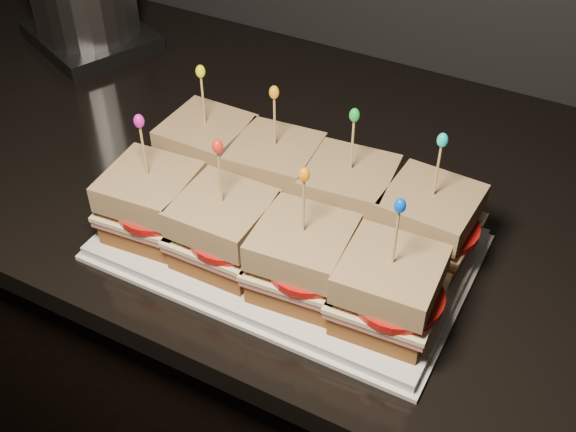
% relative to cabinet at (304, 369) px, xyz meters
% --- Properties ---
extents(cabinet, '(2.33, 0.67, 0.85)m').
position_rel_cabinet_xyz_m(cabinet, '(0.00, 0.00, 0.00)').
color(cabinet, black).
rests_on(cabinet, ground).
extents(granite_slab, '(2.37, 0.71, 0.03)m').
position_rel_cabinet_xyz_m(granite_slab, '(0.00, -0.00, 0.44)').
color(granite_slab, black).
rests_on(granite_slab, cabinet).
extents(platter, '(0.43, 0.27, 0.02)m').
position_rel_cabinet_xyz_m(platter, '(0.05, -0.16, 0.47)').
color(platter, white).
rests_on(platter, granite_slab).
extents(platter_rim, '(0.44, 0.28, 0.01)m').
position_rel_cabinet_xyz_m(platter_rim, '(0.05, -0.16, 0.46)').
color(platter_rim, white).
rests_on(platter_rim, granite_slab).
extents(sandwich_0_bread_bot, '(0.10, 0.10, 0.03)m').
position_rel_cabinet_xyz_m(sandwich_0_bread_bot, '(-0.10, -0.10, 0.49)').
color(sandwich_0_bread_bot, '#5C2D0E').
rests_on(sandwich_0_bread_bot, platter).
extents(sandwich_0_ham, '(0.11, 0.11, 0.01)m').
position_rel_cabinet_xyz_m(sandwich_0_ham, '(-0.10, -0.10, 0.51)').
color(sandwich_0_ham, '#B1665A').
rests_on(sandwich_0_ham, sandwich_0_bread_bot).
extents(sandwich_0_cheese, '(0.11, 0.11, 0.01)m').
position_rel_cabinet_xyz_m(sandwich_0_cheese, '(-0.10, -0.10, 0.51)').
color(sandwich_0_cheese, '#FCE9AF').
rests_on(sandwich_0_cheese, sandwich_0_ham).
extents(sandwich_0_tomato, '(0.10, 0.10, 0.01)m').
position_rel_cabinet_xyz_m(sandwich_0_tomato, '(-0.09, -0.10, 0.52)').
color(sandwich_0_tomato, red).
rests_on(sandwich_0_tomato, sandwich_0_cheese).
extents(sandwich_0_bread_top, '(0.10, 0.10, 0.03)m').
position_rel_cabinet_xyz_m(sandwich_0_bread_top, '(-0.10, -0.10, 0.54)').
color(sandwich_0_bread_top, '#572F10').
rests_on(sandwich_0_bread_top, sandwich_0_tomato).
extents(sandwich_0_pick, '(0.00, 0.00, 0.09)m').
position_rel_cabinet_xyz_m(sandwich_0_pick, '(-0.10, -0.10, 0.59)').
color(sandwich_0_pick, tan).
rests_on(sandwich_0_pick, sandwich_0_bread_top).
extents(sandwich_0_frill, '(0.01, 0.01, 0.02)m').
position_rel_cabinet_xyz_m(sandwich_0_frill, '(-0.10, -0.10, 0.64)').
color(sandwich_0_frill, yellow).
rests_on(sandwich_0_frill, sandwich_0_pick).
extents(sandwich_1_bread_bot, '(0.11, 0.11, 0.03)m').
position_rel_cabinet_xyz_m(sandwich_1_bread_bot, '(0.00, -0.10, 0.49)').
color(sandwich_1_bread_bot, '#5C2D0E').
rests_on(sandwich_1_bread_bot, platter).
extents(sandwich_1_ham, '(0.12, 0.11, 0.01)m').
position_rel_cabinet_xyz_m(sandwich_1_ham, '(0.00, -0.10, 0.51)').
color(sandwich_1_ham, '#B1665A').
rests_on(sandwich_1_ham, sandwich_1_bread_bot).
extents(sandwich_1_cheese, '(0.12, 0.12, 0.01)m').
position_rel_cabinet_xyz_m(sandwich_1_cheese, '(0.00, -0.10, 0.51)').
color(sandwich_1_cheese, '#FCE9AF').
rests_on(sandwich_1_cheese, sandwich_1_ham).
extents(sandwich_1_tomato, '(0.10, 0.10, 0.01)m').
position_rel_cabinet_xyz_m(sandwich_1_tomato, '(0.01, -0.10, 0.52)').
color(sandwich_1_tomato, red).
rests_on(sandwich_1_tomato, sandwich_1_cheese).
extents(sandwich_1_bread_top, '(0.11, 0.11, 0.03)m').
position_rel_cabinet_xyz_m(sandwich_1_bread_top, '(0.00, -0.10, 0.54)').
color(sandwich_1_bread_top, '#572F10').
rests_on(sandwich_1_bread_top, sandwich_1_tomato).
extents(sandwich_1_pick, '(0.00, 0.00, 0.09)m').
position_rel_cabinet_xyz_m(sandwich_1_pick, '(0.00, -0.10, 0.59)').
color(sandwich_1_pick, tan).
rests_on(sandwich_1_pick, sandwich_1_bread_top).
extents(sandwich_1_frill, '(0.01, 0.01, 0.02)m').
position_rel_cabinet_xyz_m(sandwich_1_frill, '(0.00, -0.10, 0.64)').
color(sandwich_1_frill, orange).
rests_on(sandwich_1_frill, sandwich_1_pick).
extents(sandwich_2_bread_bot, '(0.11, 0.11, 0.03)m').
position_rel_cabinet_xyz_m(sandwich_2_bread_bot, '(0.10, -0.10, 0.49)').
color(sandwich_2_bread_bot, '#5C2D0E').
rests_on(sandwich_2_bread_bot, platter).
extents(sandwich_2_ham, '(0.12, 0.11, 0.01)m').
position_rel_cabinet_xyz_m(sandwich_2_ham, '(0.10, -0.10, 0.51)').
color(sandwich_2_ham, '#B1665A').
rests_on(sandwich_2_ham, sandwich_2_bread_bot).
extents(sandwich_2_cheese, '(0.12, 0.12, 0.01)m').
position_rel_cabinet_xyz_m(sandwich_2_cheese, '(0.10, -0.10, 0.51)').
color(sandwich_2_cheese, '#FCE9AF').
rests_on(sandwich_2_cheese, sandwich_2_ham).
extents(sandwich_2_tomato, '(0.10, 0.10, 0.01)m').
position_rel_cabinet_xyz_m(sandwich_2_tomato, '(0.11, -0.10, 0.52)').
color(sandwich_2_tomato, red).
rests_on(sandwich_2_tomato, sandwich_2_cheese).
extents(sandwich_2_bread_top, '(0.11, 0.11, 0.03)m').
position_rel_cabinet_xyz_m(sandwich_2_bread_top, '(0.10, -0.10, 0.54)').
color(sandwich_2_bread_top, '#572F10').
rests_on(sandwich_2_bread_top, sandwich_2_tomato).
extents(sandwich_2_pick, '(0.00, 0.00, 0.09)m').
position_rel_cabinet_xyz_m(sandwich_2_pick, '(0.10, -0.10, 0.59)').
color(sandwich_2_pick, tan).
rests_on(sandwich_2_pick, sandwich_2_bread_top).
extents(sandwich_2_frill, '(0.01, 0.01, 0.02)m').
position_rel_cabinet_xyz_m(sandwich_2_frill, '(0.10, -0.10, 0.64)').
color(sandwich_2_frill, green).
rests_on(sandwich_2_frill, sandwich_2_pick).
extents(sandwich_3_bread_bot, '(0.10, 0.10, 0.03)m').
position_rel_cabinet_xyz_m(sandwich_3_bread_bot, '(0.20, -0.10, 0.49)').
color(sandwich_3_bread_bot, '#5C2D0E').
rests_on(sandwich_3_bread_bot, platter).
extents(sandwich_3_ham, '(0.11, 0.11, 0.01)m').
position_rel_cabinet_xyz_m(sandwich_3_ham, '(0.20, -0.10, 0.51)').
color(sandwich_3_ham, '#B1665A').
rests_on(sandwich_3_ham, sandwich_3_bread_bot).
extents(sandwich_3_cheese, '(0.12, 0.11, 0.01)m').
position_rel_cabinet_xyz_m(sandwich_3_cheese, '(0.20, -0.10, 0.51)').
color(sandwich_3_cheese, '#FCE9AF').
rests_on(sandwich_3_cheese, sandwich_3_ham).
extents(sandwich_3_tomato, '(0.10, 0.10, 0.01)m').
position_rel_cabinet_xyz_m(sandwich_3_tomato, '(0.22, -0.10, 0.52)').
color(sandwich_3_tomato, red).
rests_on(sandwich_3_tomato, sandwich_3_cheese).
extents(sandwich_3_bread_top, '(0.11, 0.11, 0.03)m').
position_rel_cabinet_xyz_m(sandwich_3_bread_top, '(0.20, -0.10, 0.54)').
color(sandwich_3_bread_top, '#572F10').
rests_on(sandwich_3_bread_top, sandwich_3_tomato).
extents(sandwich_3_pick, '(0.00, 0.00, 0.09)m').
position_rel_cabinet_xyz_m(sandwich_3_pick, '(0.20, -0.10, 0.59)').
color(sandwich_3_pick, tan).
rests_on(sandwich_3_pick, sandwich_3_bread_top).
extents(sandwich_3_frill, '(0.01, 0.01, 0.02)m').
position_rel_cabinet_xyz_m(sandwich_3_frill, '(0.20, -0.10, 0.64)').
color(sandwich_3_frill, '#13CABE').
rests_on(sandwich_3_frill, sandwich_3_pick).
extents(sandwich_4_bread_bot, '(0.11, 0.11, 0.03)m').
position_rel_cabinet_xyz_m(sandwich_4_bread_bot, '(-0.10, -0.22, 0.49)').
color(sandwich_4_bread_bot, '#5C2D0E').
rests_on(sandwich_4_bread_bot, platter).
extents(sandwich_4_ham, '(0.12, 0.11, 0.01)m').
position_rel_cabinet_xyz_m(sandwich_4_ham, '(-0.10, -0.22, 0.51)').
color(sandwich_4_ham, '#B1665A').
rests_on(sandwich_4_ham, sandwich_4_bread_bot).
extents(sandwich_4_cheese, '(0.12, 0.12, 0.01)m').
position_rel_cabinet_xyz_m(sandwich_4_cheese, '(-0.10, -0.22, 0.51)').
color(sandwich_4_cheese, '#FCE9AF').
rests_on(sandwich_4_cheese, sandwich_4_ham).
extents(sandwich_4_tomato, '(0.10, 0.10, 0.01)m').
position_rel_cabinet_xyz_m(sandwich_4_tomato, '(-0.09, -0.22, 0.52)').
color(sandwich_4_tomato, red).
rests_on(sandwich_4_tomato, sandwich_4_cheese).
extents(sandwich_4_bread_top, '(0.11, 0.11, 0.03)m').
position_rel_cabinet_xyz_m(sandwich_4_bread_top, '(-0.10, -0.22, 0.54)').
color(sandwich_4_bread_top, '#572F10').
rests_on(sandwich_4_bread_top, sandwich_4_tomato).
extents(sandwich_4_pick, '(0.00, 0.00, 0.09)m').
position_rel_cabinet_xyz_m(sandwich_4_pick, '(-0.10, -0.22, 0.59)').
color(sandwich_4_pick, tan).
rests_on(sandwich_4_pick, sandwich_4_bread_top).
extents(sandwich_4_frill, '(0.01, 0.01, 0.02)m').
position_rel_cabinet_xyz_m(sandwich_4_frill, '(-0.10, -0.22, 0.64)').
color(sandwich_4_frill, '#C618A1').
rests_on(sandwich_4_frill, sandwich_4_pick).
extents(sandwich_5_bread_bot, '(0.10, 0.10, 0.03)m').
position_rel_cabinet_xyz_m(sandwich_5_bread_bot, '(0.00, -0.22, 0.49)').
color(sandwich_5_bread_bot, '#5C2D0E').
rests_on(sandwich_5_bread_bot, platter).
extents(sandwich_5_ham, '(0.11, 0.10, 0.01)m').
position_rel_cabinet_xyz_m(sandwich_5_ham, '(0.00, -0.22, 0.51)').
color(sandwich_5_ham, '#B1665A').
rests_on(sandwich_5_ham, sandwich_5_bread_bot).
extents(sandwich_5_cheese, '(0.11, 0.11, 0.01)m').
position_rel_cabinet_xyz_m(sandwich_5_cheese, '(0.00, -0.22, 0.51)').
color(sandwich_5_cheese, '#FCE9AF').
rests_on(sandwich_5_cheese, sandwich_5_ham).
extents(sandwich_5_tomato, '(0.10, 0.10, 0.01)m').
position_rel_cabinet_xyz_m(sandwich_5_tomato, '(0.01, -0.22, 0.52)').
color(sandwich_5_tomato, red).
rests_on(sandwich_5_tomato, sandwich_5_cheese).
extents(sandwich_5_bread_top, '(0.10, 0.10, 0.03)m').
position_rel_cabinet_xyz_m(sandwich_5_bread_top, '(0.00, -0.22, 0.54)').
color(sandwich_5_bread_top, '#572F10').
rests_on(sandwich_5_bread_top, sandwich_5_tomato).
extents(sandwich_5_pick, '(0.00, 0.00, 0.09)m').
position_rel_cabinet_xyz_m(sandwich_5_pick, '(0.00, -0.22, 0.59)').
color(sandwich_5_pick, tan).
rests_on(sandwich_5_pick, sandwich_5_bread_top).
extents(sandwich_5_frill, '(0.01, 0.01, 0.02)m').
position_rel_cabinet_xyz_m(sandwich_5_frill, '(0.00, -0.22, 0.64)').
color(sandwich_5_frill, red).
rests_on(sandwich_5_frill, sandwich_5_pick).
extents(sandwich_6_bread_bot, '(0.11, 0.11, 0.03)m').
position_rel_cabinet_xyz_m(sandwich_6_bread_bot, '(0.10, -0.22, 0.49)').
color(sandwich_6_bread_bot, '#5C2D0E').
rests_on(sandwich_6_bread_bot, platter).
extents(sandwich_6_ham, '(0.12, 0.11, 0.01)m').
position_rel_cabinet_xyz_m(sandwich_6_ham, '(0.10, -0.22, 0.51)').
color(sandwich_6_ham, '#B1665A').
rests_on(sandwich_6_ham, sandwich_6_bread_bot).
extents(sandwich_6_cheese, '(0.12, 0.12, 0.01)m').
position_rel_cabinet_xyz_m(sandwich_6_cheese, '(0.10, -0.22, 0.51)').
color(sandwich_6_cheese, '#FCE9AF').
rests_on(sandwich_6_cheese, sandwich_6_ham).
extents(sandwich_6_tomato, '(0.10, 0.10, 0.01)m').
position_rel_cabinet_xyz_m(sandwich_6_tomato, '(0.11, -0.22, 0.52)').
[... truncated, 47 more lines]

